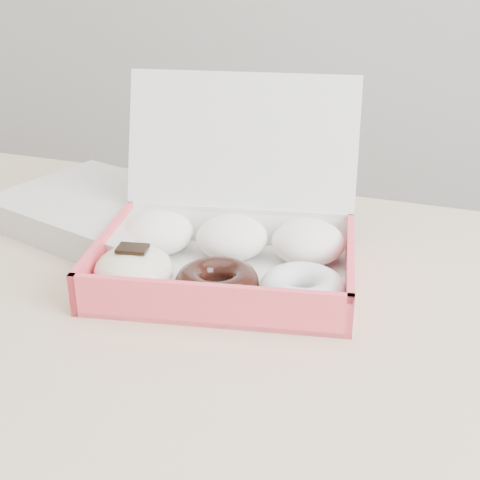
% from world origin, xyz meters
% --- Properties ---
extents(table, '(1.20, 0.80, 0.75)m').
position_xyz_m(table, '(0.00, 0.00, 0.67)').
color(table, '#CAB485').
rests_on(table, ground).
extents(donut_box, '(0.36, 0.34, 0.22)m').
position_xyz_m(donut_box, '(0.04, 0.08, 0.79)').
color(donut_box, silver).
rests_on(donut_box, table).
extents(newspapers, '(0.32, 0.28, 0.04)m').
position_xyz_m(newspapers, '(-0.18, 0.16, 0.77)').
color(newspapers, beige).
rests_on(newspapers, table).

